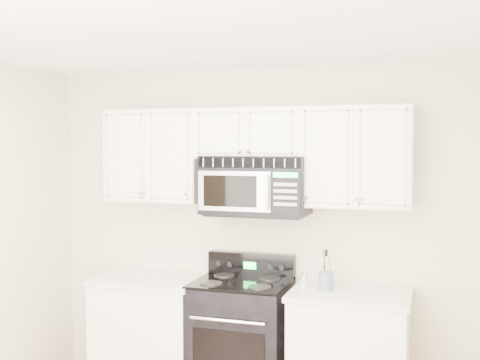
% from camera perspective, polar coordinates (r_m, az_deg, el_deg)
% --- Properties ---
extents(room, '(3.51, 3.51, 2.61)m').
position_cam_1_polar(room, '(3.29, -7.10, -8.65)').
color(room, brown).
rests_on(room, ground).
extents(base_cabinet_left, '(0.86, 0.65, 0.92)m').
position_cam_1_polar(base_cabinet_left, '(5.10, -8.36, -14.48)').
color(base_cabinet_left, silver).
rests_on(base_cabinet_left, ground).
extents(base_cabinet_right, '(0.86, 0.65, 0.92)m').
position_cam_1_polar(base_cabinet_right, '(4.65, 10.36, -16.27)').
color(base_cabinet_right, silver).
rests_on(base_cabinet_right, ground).
extents(range, '(0.72, 0.66, 1.11)m').
position_cam_1_polar(range, '(4.82, 0.14, -14.80)').
color(range, black).
rests_on(range, ground).
extents(upper_cabinets, '(2.44, 0.37, 0.75)m').
position_cam_1_polar(upper_cabinets, '(4.70, 1.07, 2.72)').
color(upper_cabinets, silver).
rests_on(upper_cabinets, ground).
extents(microwave, '(0.82, 0.46, 0.45)m').
position_cam_1_polar(microwave, '(4.65, 1.51, -0.46)').
color(microwave, black).
rests_on(microwave, ground).
extents(utensil_crock, '(0.11, 0.11, 0.30)m').
position_cam_1_polar(utensil_crock, '(4.51, 8.14, -9.35)').
color(utensil_crock, slate).
rests_on(utensil_crock, base_cabinet_right).
extents(shaker_salt, '(0.04, 0.04, 0.09)m').
position_cam_1_polar(shaker_salt, '(4.58, 6.06, -9.51)').
color(shaker_salt, silver).
rests_on(shaker_salt, base_cabinet_right).
extents(shaker_pepper, '(0.04, 0.04, 0.10)m').
position_cam_1_polar(shaker_pepper, '(4.59, 6.18, -9.39)').
color(shaker_pepper, silver).
rests_on(shaker_pepper, base_cabinet_right).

